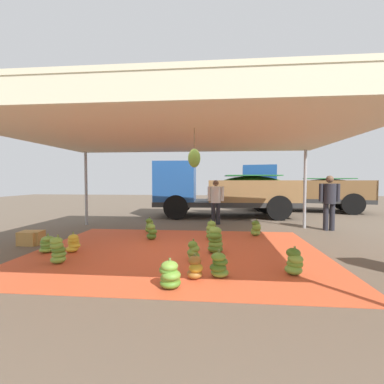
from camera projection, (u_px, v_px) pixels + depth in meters
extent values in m
plane|color=brown|center=(191.00, 228.00, 9.04)|extent=(40.00, 40.00, 0.00)
cube|color=#D1512D|center=(177.00, 251.00, 6.05)|extent=(6.39, 4.94, 0.01)
cylinder|color=#9EA0A5|center=(86.00, 189.00, 9.63)|extent=(0.10, 0.10, 2.61)
cylinder|color=#9EA0A5|center=(305.00, 189.00, 8.93)|extent=(0.10, 0.10, 2.61)
cube|color=beige|center=(177.00, 134.00, 5.94)|extent=(8.00, 7.00, 0.06)
cube|color=beige|center=(122.00, 87.00, 2.49)|extent=(8.00, 0.04, 0.28)
cylinder|color=#4C422D|center=(194.00, 138.00, 5.17)|extent=(0.01, 0.01, 0.38)
ellipsoid|color=#6B9E38|center=(194.00, 158.00, 5.18)|extent=(0.24, 0.24, 0.36)
ellipsoid|color=#477523|center=(215.00, 249.00, 5.88)|extent=(0.46, 0.46, 0.18)
ellipsoid|color=#6B9E38|center=(216.00, 244.00, 5.91)|extent=(0.45, 0.45, 0.18)
ellipsoid|color=#518428|center=(215.00, 240.00, 5.91)|extent=(0.32, 0.32, 0.18)
ellipsoid|color=#518428|center=(215.00, 236.00, 5.86)|extent=(0.37, 0.37, 0.18)
ellipsoid|color=#75A83D|center=(215.00, 231.00, 5.90)|extent=(0.39, 0.39, 0.18)
cylinder|color=olive|center=(216.00, 228.00, 5.89)|extent=(0.04, 0.04, 0.12)
ellipsoid|color=#6B9E38|center=(293.00, 270.00, 4.53)|extent=(0.37, 0.37, 0.17)
ellipsoid|color=#60932D|center=(295.00, 264.00, 4.56)|extent=(0.27, 0.27, 0.17)
ellipsoid|color=#75A83D|center=(295.00, 259.00, 4.52)|extent=(0.36, 0.36, 0.17)
ellipsoid|color=#477523|center=(293.00, 253.00, 4.57)|extent=(0.29, 0.29, 0.17)
cylinder|color=olive|center=(295.00, 250.00, 4.54)|extent=(0.04, 0.04, 0.12)
ellipsoid|color=#75A83D|center=(47.00, 249.00, 5.92)|extent=(0.44, 0.44, 0.13)
ellipsoid|color=#518428|center=(48.00, 247.00, 5.95)|extent=(0.38, 0.38, 0.13)
ellipsoid|color=#6B9E38|center=(47.00, 244.00, 5.93)|extent=(0.38, 0.38, 0.13)
ellipsoid|color=#518428|center=(47.00, 241.00, 5.95)|extent=(0.38, 0.38, 0.13)
ellipsoid|color=#75A83D|center=(48.00, 239.00, 5.94)|extent=(0.33, 0.33, 0.13)
cylinder|color=olive|center=(48.00, 236.00, 5.93)|extent=(0.04, 0.04, 0.12)
ellipsoid|color=#75A83D|center=(58.00, 259.00, 5.15)|extent=(0.28, 0.28, 0.15)
ellipsoid|color=#6B9E38|center=(59.00, 254.00, 5.17)|extent=(0.29, 0.29, 0.15)
ellipsoid|color=#477523|center=(59.00, 250.00, 5.16)|extent=(0.34, 0.34, 0.15)
ellipsoid|color=#6B9E38|center=(57.00, 246.00, 5.14)|extent=(0.33, 0.33, 0.15)
ellipsoid|color=#75A83D|center=(56.00, 241.00, 5.15)|extent=(0.31, 0.31, 0.15)
cylinder|color=olive|center=(58.00, 238.00, 5.16)|extent=(0.04, 0.04, 0.12)
ellipsoid|color=#60932D|center=(149.00, 230.00, 8.24)|extent=(0.35, 0.35, 0.15)
ellipsoid|color=#60932D|center=(149.00, 228.00, 8.21)|extent=(0.25, 0.25, 0.15)
ellipsoid|color=#6B9E38|center=(150.00, 225.00, 8.21)|extent=(0.32, 0.32, 0.15)
ellipsoid|color=#60932D|center=(150.00, 223.00, 8.21)|extent=(0.22, 0.22, 0.15)
ellipsoid|color=#518428|center=(149.00, 221.00, 8.18)|extent=(0.22, 0.22, 0.15)
cylinder|color=olive|center=(150.00, 219.00, 8.21)|extent=(0.04, 0.04, 0.12)
ellipsoid|color=#477523|center=(151.00, 236.00, 7.22)|extent=(0.31, 0.31, 0.18)
ellipsoid|color=#518428|center=(152.00, 232.00, 7.21)|extent=(0.28, 0.28, 0.18)
ellipsoid|color=#75A83D|center=(151.00, 227.00, 7.19)|extent=(0.31, 0.31, 0.18)
cylinder|color=olive|center=(152.00, 225.00, 7.19)|extent=(0.04, 0.04, 0.12)
ellipsoid|color=#518428|center=(170.00, 283.00, 3.96)|extent=(0.43, 0.43, 0.16)
ellipsoid|color=#60932D|center=(170.00, 278.00, 3.97)|extent=(0.40, 0.40, 0.16)
ellipsoid|color=#6B9E38|center=(171.00, 275.00, 3.92)|extent=(0.33, 0.33, 0.16)
ellipsoid|color=#518428|center=(168.00, 270.00, 3.97)|extent=(0.38, 0.38, 0.16)
ellipsoid|color=#75A83D|center=(169.00, 266.00, 3.94)|extent=(0.28, 0.28, 0.16)
cylinder|color=olive|center=(170.00, 262.00, 3.94)|extent=(0.04, 0.04, 0.12)
ellipsoid|color=#996628|center=(195.00, 274.00, 4.34)|extent=(0.34, 0.34, 0.15)
ellipsoid|color=gold|center=(196.00, 268.00, 4.30)|extent=(0.25, 0.25, 0.15)
ellipsoid|color=#996628|center=(195.00, 261.00, 4.32)|extent=(0.21, 0.21, 0.15)
cylinder|color=olive|center=(195.00, 257.00, 4.31)|extent=(0.04, 0.04, 0.12)
ellipsoid|color=#60932D|center=(211.00, 236.00, 7.24)|extent=(0.31, 0.31, 0.18)
ellipsoid|color=#75A83D|center=(211.00, 232.00, 7.26)|extent=(0.34, 0.34, 0.18)
ellipsoid|color=#75A83D|center=(211.00, 228.00, 7.23)|extent=(0.35, 0.35, 0.18)
ellipsoid|color=#75A83D|center=(212.00, 224.00, 7.26)|extent=(0.31, 0.31, 0.18)
cylinder|color=olive|center=(211.00, 222.00, 7.23)|extent=(0.04, 0.04, 0.12)
ellipsoid|color=#75A83D|center=(256.00, 233.00, 7.71)|extent=(0.37, 0.37, 0.17)
ellipsoid|color=#75A83D|center=(256.00, 230.00, 7.71)|extent=(0.37, 0.37, 0.17)
ellipsoid|color=#60932D|center=(256.00, 228.00, 7.67)|extent=(0.34, 0.34, 0.17)
ellipsoid|color=#75A83D|center=(257.00, 226.00, 7.67)|extent=(0.28, 0.28, 0.17)
ellipsoid|color=#477523|center=(256.00, 223.00, 7.68)|extent=(0.32, 0.32, 0.17)
cylinder|color=olive|center=(257.00, 221.00, 7.67)|extent=(0.04, 0.04, 0.12)
ellipsoid|color=#75A83D|center=(194.00, 256.00, 5.37)|extent=(0.26, 0.26, 0.16)
ellipsoid|color=#6B9E38|center=(192.00, 253.00, 5.33)|extent=(0.30, 0.30, 0.16)
ellipsoid|color=#75A83D|center=(194.00, 249.00, 5.33)|extent=(0.29, 0.29, 0.16)
ellipsoid|color=#60932D|center=(193.00, 245.00, 5.34)|extent=(0.22, 0.22, 0.16)
cylinder|color=olive|center=(194.00, 242.00, 5.34)|extent=(0.04, 0.04, 0.12)
ellipsoid|color=#6B9E38|center=(220.00, 272.00, 4.42)|extent=(0.30, 0.30, 0.14)
ellipsoid|color=#477523|center=(218.00, 267.00, 4.41)|extent=(0.35, 0.35, 0.14)
ellipsoid|color=#477523|center=(220.00, 262.00, 4.43)|extent=(0.35, 0.35, 0.14)
ellipsoid|color=#60932D|center=(218.00, 257.00, 4.39)|extent=(0.32, 0.32, 0.14)
cylinder|color=olive|center=(219.00, 253.00, 4.40)|extent=(0.04, 0.04, 0.12)
ellipsoid|color=gold|center=(72.00, 249.00, 5.95)|extent=(0.28, 0.28, 0.14)
ellipsoid|color=gold|center=(75.00, 246.00, 5.97)|extent=(0.30, 0.30, 0.14)
ellipsoid|color=gold|center=(74.00, 243.00, 5.98)|extent=(0.29, 0.29, 0.14)
ellipsoid|color=gold|center=(73.00, 240.00, 5.95)|extent=(0.29, 0.29, 0.14)
ellipsoid|color=gold|center=(73.00, 237.00, 5.94)|extent=(0.31, 0.31, 0.14)
cylinder|color=olive|center=(73.00, 235.00, 5.95)|extent=(0.04, 0.04, 0.12)
cube|color=#2D2D2D|center=(225.00, 203.00, 11.90)|extent=(6.16, 2.56, 0.20)
cube|color=#1E4C93|center=(176.00, 181.00, 11.98)|extent=(1.78, 2.22, 1.70)
cube|color=#232D38|center=(157.00, 174.00, 12.02)|extent=(0.09, 1.88, 0.75)
cube|color=olive|center=(256.00, 192.00, 10.67)|extent=(3.77, 0.21, 0.90)
cube|color=olive|center=(248.00, 190.00, 12.94)|extent=(3.77, 0.21, 0.90)
cube|color=olive|center=(294.00, 191.00, 11.70)|extent=(0.16, 2.35, 0.90)
ellipsoid|color=#477523|center=(252.00, 188.00, 11.80)|extent=(3.39, 2.09, 1.09)
cube|color=#237533|center=(252.00, 176.00, 11.78)|extent=(2.32, 1.86, 0.04)
cylinder|color=black|center=(176.00, 207.00, 10.95)|extent=(1.01, 0.31, 1.00)
cylinder|color=black|center=(181.00, 203.00, 13.10)|extent=(1.01, 0.31, 1.00)
cylinder|color=black|center=(279.00, 208.00, 10.71)|extent=(1.01, 0.31, 1.00)
cylinder|color=black|center=(267.00, 203.00, 12.85)|extent=(1.01, 0.31, 1.00)
cube|color=#2D2D2D|center=(303.00, 199.00, 14.06)|extent=(6.40, 3.52, 0.20)
cube|color=#1E4C93|center=(261.00, 181.00, 14.68)|extent=(2.10, 2.40, 1.70)
cube|color=#232D38|center=(245.00, 175.00, 14.92)|extent=(0.41, 1.78, 0.75)
cube|color=brown|center=(332.00, 190.00, 12.64)|extent=(3.68, 0.88, 0.90)
cube|color=brown|center=(324.00, 189.00, 14.73)|extent=(3.68, 0.88, 0.90)
cube|color=brown|center=(369.00, 190.00, 13.12)|extent=(0.57, 2.23, 0.90)
ellipsoid|color=#477523|center=(328.00, 189.00, 13.68)|extent=(3.63, 2.57, 0.97)
cube|color=#237533|center=(328.00, 179.00, 13.66)|extent=(2.57, 2.17, 0.04)
cylinder|color=black|center=(262.00, 202.00, 13.70)|extent=(1.04, 0.49, 1.00)
cylinder|color=black|center=(264.00, 199.00, 15.67)|extent=(1.04, 0.49, 1.00)
cylinder|color=black|center=(353.00, 204.00, 12.45)|extent=(1.04, 0.49, 1.00)
cylinder|color=black|center=(343.00, 201.00, 14.42)|extent=(1.04, 0.49, 1.00)
cylinder|color=#26262D|center=(326.00, 217.00, 8.56)|extent=(0.16, 0.16, 0.86)
cylinder|color=#26262D|center=(332.00, 217.00, 8.55)|extent=(0.16, 0.16, 0.86)
cylinder|color=#26262D|center=(329.00, 194.00, 8.52)|extent=(0.39, 0.39, 0.64)
cylinder|color=#26262D|center=(321.00, 193.00, 8.55)|extent=(0.12, 0.12, 0.57)
cylinder|color=#26262D|center=(338.00, 193.00, 8.50)|extent=(0.12, 0.12, 0.57)
sphere|color=brown|center=(330.00, 179.00, 8.50)|extent=(0.23, 0.23, 0.23)
cylinder|color=#26262D|center=(213.00, 213.00, 9.77)|extent=(0.15, 0.15, 0.79)
cylinder|color=#26262D|center=(218.00, 214.00, 9.76)|extent=(0.15, 0.15, 0.79)
cylinder|color=silver|center=(216.00, 195.00, 9.74)|extent=(0.36, 0.36, 0.59)
cylinder|color=silver|center=(209.00, 194.00, 9.76)|extent=(0.11, 0.11, 0.52)
cylinder|color=silver|center=(222.00, 194.00, 9.71)|extent=(0.11, 0.11, 0.52)
sphere|color=brown|center=(216.00, 183.00, 9.72)|extent=(0.21, 0.21, 0.21)
cube|color=#B78947|center=(31.00, 238.00, 6.70)|extent=(0.58, 0.45, 0.33)
cube|color=#B78947|center=(31.00, 238.00, 6.65)|extent=(0.43, 0.41, 0.33)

